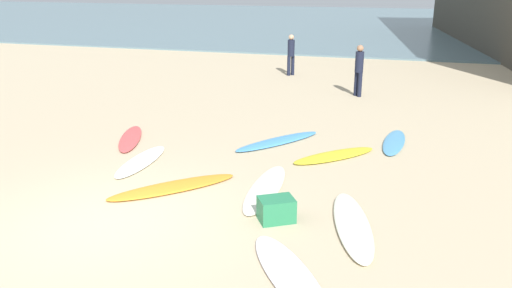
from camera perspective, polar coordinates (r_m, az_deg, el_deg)
The scene contains 14 objects.
ground_plane at distance 9.02m, azimuth -15.95°, elevation -8.44°, with size 120.00×120.00×0.00m, color #C6B28E.
ocean_water at distance 46.15m, azimuth 10.74°, elevation 13.13°, with size 120.00×40.00×0.08m, color slate.
surfboard_0 at distance 12.68m, azimuth 2.45°, elevation 0.32°, with size 0.50×2.55×0.08m, color #4B9AE4.
surfboard_1 at distance 10.12m, azimuth -9.18°, elevation -4.71°, with size 0.58×2.58×0.07m, color orange.
surfboard_2 at distance 11.62m, azimuth -12.61°, elevation -1.85°, with size 0.56×2.14×0.07m, color white.
surfboard_3 at distance 9.95m, azimuth 1.04°, elevation -4.92°, with size 0.56×2.49×0.06m, color silver.
surfboard_4 at distance 7.31m, azimuth 3.66°, elevation -14.12°, with size 0.59×2.26×0.08m, color white.
surfboard_5 at distance 11.80m, azimuth 8.68°, elevation -1.27°, with size 0.56×2.19×0.08m, color yellow.
surfboard_6 at distance 8.69m, azimuth 10.64°, elevation -8.75°, with size 0.56×2.53×0.09m, color silver.
surfboard_7 at distance 13.26m, azimuth -13.73°, elevation 0.61°, with size 0.49×2.19×0.08m, color #E25251.
surfboard_8 at distance 13.06m, azimuth 15.04°, elevation 0.21°, with size 0.49×2.15×0.07m, color #529ED1.
beachgoer_near at distance 21.22m, azimuth 3.90°, elevation 10.03°, with size 0.39×0.39×1.65m.
beachgoer_mid at distance 17.74m, azimuth 11.33°, elevation 8.26°, with size 0.40×0.40×1.73m.
beach_cooler at distance 8.69m, azimuth 2.27°, elevation -7.26°, with size 0.58×0.42×0.40m, color #287F51.
Camera 1 is at (4.50, -6.75, 3.95)m, focal length 36.13 mm.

